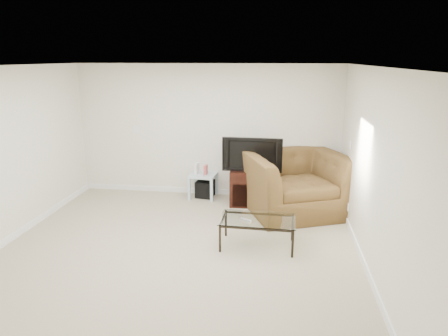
# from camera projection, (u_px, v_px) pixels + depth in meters

# --- Properties ---
(floor) EXTENTS (5.00, 5.00, 0.00)m
(floor) POSITION_uv_depth(u_px,v_px,m) (177.00, 252.00, 5.53)
(floor) COLOR tan
(floor) RESTS_ON ground
(ceiling) EXTENTS (5.00, 5.00, 0.00)m
(ceiling) POSITION_uv_depth(u_px,v_px,m) (170.00, 66.00, 4.86)
(ceiling) COLOR white
(ceiling) RESTS_ON ground
(wall_back) EXTENTS (5.00, 0.02, 2.50)m
(wall_back) POSITION_uv_depth(u_px,v_px,m) (207.00, 131.00, 7.58)
(wall_back) COLOR silver
(wall_back) RESTS_ON ground
(wall_right) EXTENTS (0.02, 5.00, 2.50)m
(wall_right) POSITION_uv_depth(u_px,v_px,m) (373.00, 172.00, 4.87)
(wall_right) COLOR silver
(wall_right) RESTS_ON ground
(plate_back) EXTENTS (0.12, 0.02, 0.12)m
(plate_back) POSITION_uv_depth(u_px,v_px,m) (136.00, 130.00, 7.75)
(plate_back) COLOR white
(plate_back) RESTS_ON wall_back
(plate_right_switch) EXTENTS (0.02, 0.09, 0.13)m
(plate_right_switch) POSITION_uv_depth(u_px,v_px,m) (350.00, 145.00, 6.39)
(plate_right_switch) COLOR white
(plate_right_switch) RESTS_ON wall_right
(plate_right_outlet) EXTENTS (0.02, 0.08, 0.12)m
(plate_right_outlet) POSITION_uv_depth(u_px,v_px,m) (348.00, 207.00, 6.36)
(plate_right_outlet) COLOR white
(plate_right_outlet) RESTS_ON wall_right
(tv_stand) EXTENTS (0.81, 0.58, 0.65)m
(tv_stand) POSITION_uv_depth(u_px,v_px,m) (252.00, 187.00, 7.28)
(tv_stand) COLOR black
(tv_stand) RESTS_ON floor
(dvd_player) EXTENTS (0.49, 0.35, 0.07)m
(dvd_player) POSITION_uv_depth(u_px,v_px,m) (252.00, 176.00, 7.18)
(dvd_player) COLOR black
(dvd_player) RESTS_ON tv_stand
(television) EXTENTS (0.99, 0.22, 0.61)m
(television) POSITION_uv_depth(u_px,v_px,m) (253.00, 153.00, 7.08)
(television) COLOR black
(television) RESTS_ON tv_stand
(side_table) EXTENTS (0.51, 0.51, 0.46)m
(side_table) POSITION_uv_depth(u_px,v_px,m) (203.00, 186.00, 7.65)
(side_table) COLOR #C7E5F6
(side_table) RESTS_ON floor
(subwoofer) EXTENTS (0.35, 0.35, 0.31)m
(subwoofer) POSITION_uv_depth(u_px,v_px,m) (205.00, 189.00, 7.68)
(subwoofer) COLOR black
(subwoofer) RESTS_ON floor
(game_console) EXTENTS (0.07, 0.16, 0.21)m
(game_console) POSITION_uv_depth(u_px,v_px,m) (197.00, 169.00, 7.56)
(game_console) COLOR white
(game_console) RESTS_ON side_table
(game_case) EXTENTS (0.06, 0.14, 0.18)m
(game_case) POSITION_uv_depth(u_px,v_px,m) (206.00, 170.00, 7.53)
(game_case) COLOR #CC4C4C
(game_case) RESTS_ON side_table
(recliner) EXTENTS (1.86, 1.56, 1.39)m
(recliner) POSITION_uv_depth(u_px,v_px,m) (295.00, 174.00, 6.79)
(recliner) COLOR #4B311D
(recliner) RESTS_ON floor
(coffee_table) EXTENTS (1.07, 0.62, 0.42)m
(coffee_table) POSITION_uv_depth(u_px,v_px,m) (257.00, 233.00, 5.66)
(coffee_table) COLOR black
(coffee_table) RESTS_ON floor
(remote) EXTENTS (0.17, 0.11, 0.02)m
(remote) POSITION_uv_depth(u_px,v_px,m) (246.00, 220.00, 5.55)
(remote) COLOR #B2B2B7
(remote) RESTS_ON coffee_table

